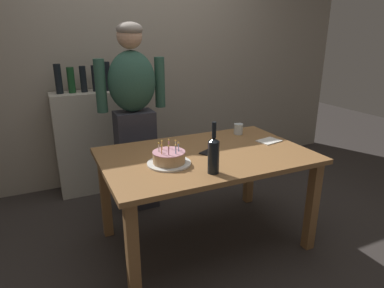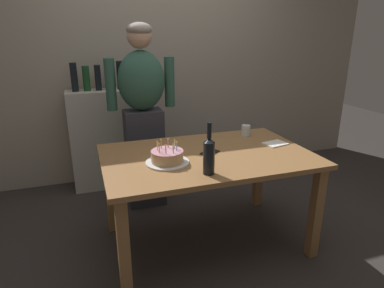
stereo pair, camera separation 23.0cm
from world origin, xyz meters
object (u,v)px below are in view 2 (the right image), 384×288
(water_glass_near, at_px, (246,130))
(wine_bottle, at_px, (209,155))
(birthday_cake, at_px, (167,157))
(napkin_stack, at_px, (275,144))
(cell_phone, at_px, (210,152))
(person_man_bearded, at_px, (143,115))

(water_glass_near, bearing_deg, wine_bottle, -132.49)
(birthday_cake, distance_m, water_glass_near, 0.89)
(napkin_stack, bearing_deg, birthday_cake, -172.60)
(wine_bottle, xyz_separation_m, napkin_stack, (0.71, 0.37, -0.12))
(birthday_cake, distance_m, cell_phone, 0.36)
(wine_bottle, height_order, cell_phone, wine_bottle)
(wine_bottle, height_order, napkin_stack, wine_bottle)
(napkin_stack, bearing_deg, person_man_bearded, 140.71)
(birthday_cake, xyz_separation_m, napkin_stack, (0.91, 0.12, -0.04))
(cell_phone, xyz_separation_m, person_man_bearded, (-0.34, 0.77, 0.13))
(birthday_cake, relative_size, water_glass_near, 3.25)
(birthday_cake, relative_size, cell_phone, 2.05)
(wine_bottle, relative_size, person_man_bearded, 0.20)
(birthday_cake, distance_m, wine_bottle, 0.33)
(cell_phone, xyz_separation_m, napkin_stack, (0.56, 0.02, 0.00))
(napkin_stack, height_order, person_man_bearded, person_man_bearded)
(water_glass_near, bearing_deg, cell_phone, -145.91)
(water_glass_near, distance_m, wine_bottle, 0.89)
(cell_phone, bearing_deg, napkin_stack, -24.80)
(cell_phone, height_order, person_man_bearded, person_man_bearded)
(birthday_cake, height_order, napkin_stack, birthday_cake)
(water_glass_near, xyz_separation_m, person_man_bearded, (-0.79, 0.46, 0.09))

